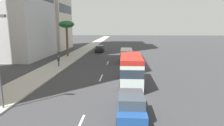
% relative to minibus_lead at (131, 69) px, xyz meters
% --- Properties ---
extents(ground_plane, '(198.00, 198.00, 0.00)m').
position_rel_minibus_lead_xyz_m(ground_plane, '(17.44, 3.53, -1.75)').
color(ground_plane, '#38383A').
extents(sidewalk_right, '(162.00, 3.90, 0.15)m').
position_rel_minibus_lead_xyz_m(sidewalk_right, '(17.44, 11.42, -1.67)').
color(sidewalk_right, '#B2ADA3').
rests_on(sidewalk_right, ground_plane).
extents(lane_stripe_mid, '(3.20, 0.16, 0.01)m').
position_rel_minibus_lead_xyz_m(lane_stripe_mid, '(2.60, 3.53, -1.74)').
color(lane_stripe_mid, silver).
rests_on(lane_stripe_mid, ground_plane).
extents(lane_stripe_far, '(3.20, 0.16, 0.01)m').
position_rel_minibus_lead_xyz_m(lane_stripe_far, '(12.23, 3.53, -1.74)').
color(lane_stripe_far, silver).
rests_on(lane_stripe_far, ground_plane).
extents(minibus_lead, '(6.53, 2.35, 3.19)m').
position_rel_minibus_lead_xyz_m(minibus_lead, '(0.00, 0.00, 0.00)').
color(minibus_lead, silver).
rests_on(minibus_lead, ground_plane).
extents(car_second, '(4.05, 1.92, 1.62)m').
position_rel_minibus_lead_xyz_m(car_second, '(25.87, 6.70, -0.98)').
color(car_second, black).
rests_on(car_second, ground_plane).
extents(van_third, '(5.14, 2.11, 2.34)m').
position_rel_minibus_lead_xyz_m(van_third, '(12.89, 0.34, -0.40)').
color(van_third, silver).
rests_on(van_third, ground_plane).
extents(car_fourth, '(4.67, 1.90, 1.71)m').
position_rel_minibus_lead_xyz_m(car_fourth, '(-7.44, 0.22, -0.94)').
color(car_fourth, '#1E478C').
rests_on(car_fourth, ground_plane).
extents(pedestrian_near_lamp, '(0.39, 0.35, 1.64)m').
position_rel_minibus_lead_xyz_m(pedestrian_near_lamp, '(8.41, 10.86, -0.70)').
color(pedestrian_near_lamp, navy).
rests_on(pedestrian_near_lamp, sidewalk_right).
extents(palm_tree, '(3.14, 3.14, 7.19)m').
position_rel_minibus_lead_xyz_m(palm_tree, '(18.49, 12.43, 4.61)').
color(palm_tree, brown).
rests_on(palm_tree, sidewalk_right).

